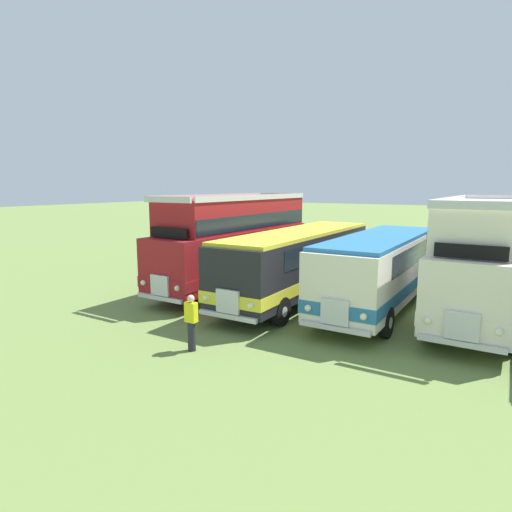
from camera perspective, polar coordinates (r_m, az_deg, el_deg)
ground_plane at (r=18.28m, az=21.25°, el=-7.11°), size 200.00×200.00×0.00m
bus_first_in_row at (r=21.15m, az=-2.62°, el=2.18°), size 2.82×10.36×4.52m
bus_second_in_row at (r=19.23m, az=5.69°, el=-0.37°), size 2.71×11.04×2.99m
bus_third_in_row at (r=18.07m, az=15.95°, el=-1.31°), size 2.73×9.79×2.99m
bus_fourth_in_row at (r=18.03m, az=27.47°, el=-0.07°), size 2.77×9.86×4.52m
marshal_person at (r=13.34m, az=-8.44°, el=-8.57°), size 0.36×0.24×1.73m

